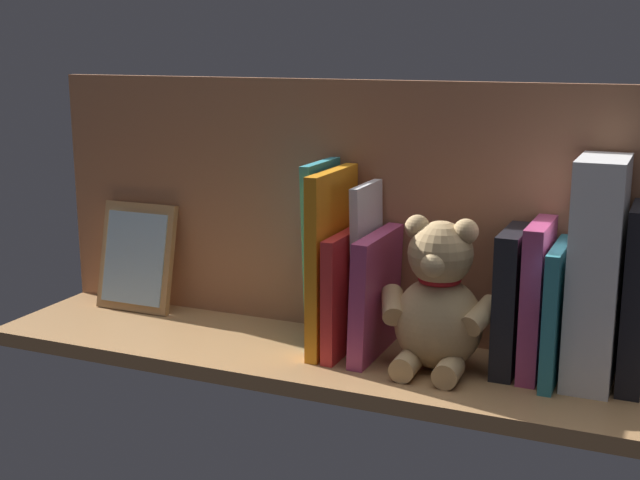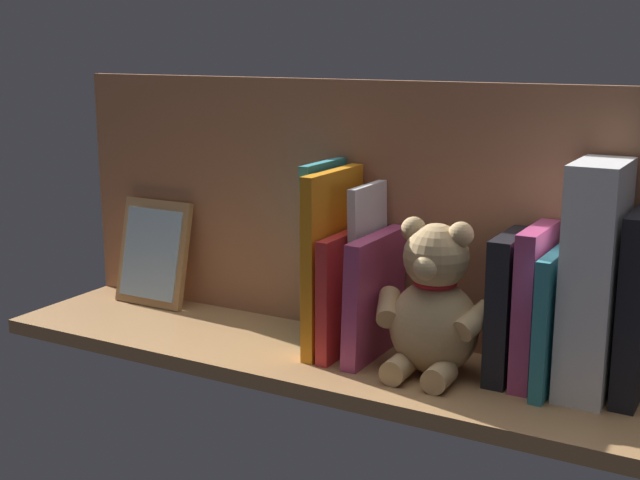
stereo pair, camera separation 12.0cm
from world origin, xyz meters
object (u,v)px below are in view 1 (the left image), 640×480
object	(u,v)px
book_0	(637,298)
dictionary_thick_white	(596,273)
picture_frame_leaning	(136,257)
teddy_bear	(439,303)

from	to	relation	value
book_0	dictionary_thick_white	distance (cm)	5.95
picture_frame_leaning	teddy_bear	bearing A→B (deg)	173.19
book_0	dictionary_thick_white	xyz separation A→B (cm)	(5.14, 0.69, 2.92)
dictionary_thick_white	picture_frame_leaning	world-z (taller)	dictionary_thick_white
dictionary_thick_white	teddy_bear	bearing A→B (deg)	9.37
book_0	dictionary_thick_white	size ratio (longest dim) A/B	0.80
teddy_bear	picture_frame_leaning	world-z (taller)	teddy_bear
picture_frame_leaning	dictionary_thick_white	bearing A→B (deg)	177.54
book_0	picture_frame_leaning	world-z (taller)	book_0
teddy_bear	picture_frame_leaning	bearing A→B (deg)	-7.81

